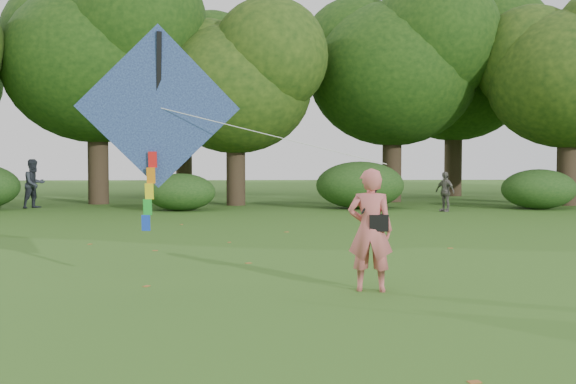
{
  "coord_description": "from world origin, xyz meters",
  "views": [
    {
      "loc": [
        -0.85,
        -10.54,
        2.16
      ],
      "look_at": [
        -0.42,
        2.0,
        1.5
      ],
      "focal_mm": 45.0,
      "sensor_mm": 36.0,
      "label": 1
    }
  ],
  "objects_px": {
    "man_kite_flyer": "(370,230)",
    "bystander_right": "(445,192)",
    "bystander_left": "(34,184)",
    "flying_kite": "(158,110)"
  },
  "relations": [
    {
      "from": "bystander_right",
      "to": "flying_kite",
      "type": "bearing_deg",
      "value": -63.43
    },
    {
      "from": "man_kite_flyer",
      "to": "bystander_left",
      "type": "height_order",
      "value": "bystander_left"
    },
    {
      "from": "man_kite_flyer",
      "to": "bystander_right",
      "type": "bearing_deg",
      "value": -97.29
    },
    {
      "from": "man_kite_flyer",
      "to": "flying_kite",
      "type": "distance_m",
      "value": 3.94
    },
    {
      "from": "bystander_right",
      "to": "bystander_left",
      "type": "bearing_deg",
      "value": -131.51
    },
    {
      "from": "man_kite_flyer",
      "to": "bystander_right",
      "type": "height_order",
      "value": "man_kite_flyer"
    },
    {
      "from": "bystander_left",
      "to": "flying_kite",
      "type": "bearing_deg",
      "value": -120.19
    },
    {
      "from": "bystander_left",
      "to": "bystander_right",
      "type": "bearing_deg",
      "value": -61.22
    },
    {
      "from": "bystander_left",
      "to": "bystander_right",
      "type": "xyz_separation_m",
      "value": [
        15.99,
        -2.16,
        -0.23
      ]
    },
    {
      "from": "man_kite_flyer",
      "to": "bystander_right",
      "type": "xyz_separation_m",
      "value": [
        5.17,
        15.67,
        -0.22
      ]
    }
  ]
}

